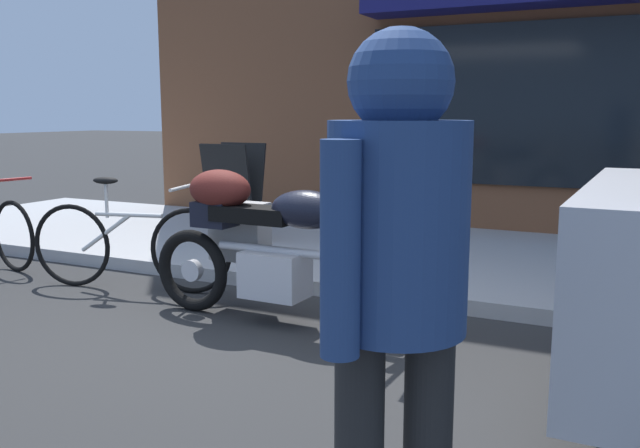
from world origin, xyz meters
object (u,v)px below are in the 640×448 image
object	(u,v)px
parked_bicycle	(129,244)
pedestrian_walking	(397,263)
touring_motorcycle	(267,239)
sandwich_board_sign	(234,192)

from	to	relation	value
parked_bicycle	pedestrian_walking	distance (m)	4.20
parked_bicycle	pedestrian_walking	world-z (taller)	pedestrian_walking
touring_motorcycle	parked_bicycle	bearing A→B (deg)	170.19
touring_motorcycle	parked_bicycle	world-z (taller)	touring_motorcycle
parked_bicycle	pedestrian_walking	size ratio (longest dim) A/B	1.04
pedestrian_walking	sandwich_board_sign	xyz separation A→B (m)	(-3.31, 4.25, -0.42)
touring_motorcycle	sandwich_board_sign	world-z (taller)	touring_motorcycle
sandwich_board_sign	touring_motorcycle	bearing A→B (deg)	-51.54
touring_motorcycle	parked_bicycle	xyz separation A→B (m)	(-1.48, 0.26, -0.21)
pedestrian_walking	touring_motorcycle	bearing A→B (deg)	127.43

